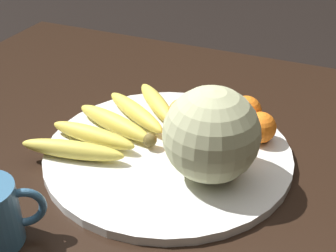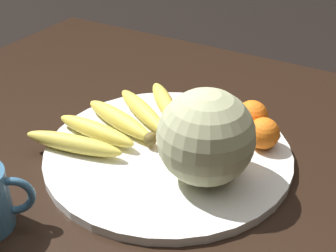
# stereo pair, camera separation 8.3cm
# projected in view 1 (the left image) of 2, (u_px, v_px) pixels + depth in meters

# --- Properties ---
(kitchen_table) EXTENTS (1.37, 0.99, 0.72)m
(kitchen_table) POSITION_uv_depth(u_px,v_px,m) (181.00, 187.00, 0.93)
(kitchen_table) COLOR black
(kitchen_table) RESTS_ON ground_plane
(fruit_bowl) EXTENTS (0.45, 0.45, 0.02)m
(fruit_bowl) POSITION_uv_depth(u_px,v_px,m) (168.00, 152.00, 0.86)
(fruit_bowl) COLOR white
(fruit_bowl) RESTS_ON kitchen_table
(melon) EXTENTS (0.16, 0.16, 0.16)m
(melon) POSITION_uv_depth(u_px,v_px,m) (211.00, 135.00, 0.75)
(melon) COLOR #B2B789
(melon) RESTS_ON fruit_bowl
(banana_bunch) EXTENTS (0.24, 0.32, 0.04)m
(banana_bunch) POSITION_uv_depth(u_px,v_px,m) (116.00, 124.00, 0.90)
(banana_bunch) COLOR brown
(banana_bunch) RESTS_ON fruit_bowl
(orange_front_left) EXTENTS (0.06, 0.06, 0.06)m
(orange_front_left) POSITION_uv_depth(u_px,v_px,m) (179.00, 130.00, 0.86)
(orange_front_left) COLOR orange
(orange_front_left) RESTS_ON fruit_bowl
(orange_front_right) EXTENTS (0.06, 0.06, 0.06)m
(orange_front_right) POSITION_uv_depth(u_px,v_px,m) (183.00, 113.00, 0.91)
(orange_front_right) COLOR orange
(orange_front_right) RESTS_ON fruit_bowl
(orange_mid_center) EXTENTS (0.06, 0.06, 0.06)m
(orange_mid_center) POSITION_uv_depth(u_px,v_px,m) (246.00, 112.00, 0.91)
(orange_mid_center) COLOR orange
(orange_mid_center) RESTS_ON fruit_bowl
(orange_back_left) EXTENTS (0.06, 0.06, 0.06)m
(orange_back_left) POSITION_uv_depth(u_px,v_px,m) (260.00, 127.00, 0.86)
(orange_back_left) COLOR orange
(orange_back_left) RESTS_ON fruit_bowl
(orange_back_right) EXTENTS (0.07, 0.07, 0.07)m
(orange_back_right) POSITION_uv_depth(u_px,v_px,m) (209.00, 121.00, 0.87)
(orange_back_right) COLOR orange
(orange_back_right) RESTS_ON fruit_bowl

